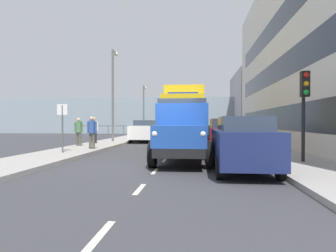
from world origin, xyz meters
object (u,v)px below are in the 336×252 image
(pedestrian_with_bag, at_px, (94,128))
(lamp_post_far, at_px, (144,105))
(car_red_oppositeside_1, at_px, (156,129))
(pedestrian_in_dark_coat, at_px, (79,129))
(car_black_oppositeside_2, at_px, (162,128))
(pedestrian_couple_b, at_px, (92,130))
(car_maroon_kerbside_1, at_px, (226,136))
(lamp_post_promenade, at_px, (113,87))
(car_white_oppositeside_0, at_px, (145,131))
(street_sign, at_px, (62,120))
(truck_vintage_blue, at_px, (182,132))
(traffic_light_near, at_px, (304,96))
(car_navy_kerbside_near, at_px, (243,144))
(lorry_cargo_yellow, at_px, (185,115))

(pedestrian_with_bag, relative_size, lamp_post_far, 0.31)
(car_red_oppositeside_1, height_order, pedestrian_in_dark_coat, pedestrian_in_dark_coat)
(car_black_oppositeside_2, xyz_separation_m, pedestrian_couple_b, (1.47, 19.35, 0.27))
(car_maroon_kerbside_1, relative_size, lamp_post_promenade, 0.58)
(car_white_oppositeside_0, distance_m, street_sign, 10.16)
(truck_vintage_blue, xyz_separation_m, traffic_light_near, (-4.33, 0.46, 1.29))
(car_navy_kerbside_near, height_order, traffic_light_near, traffic_light_near)
(car_black_oppositeside_2, bearing_deg, pedestrian_couple_b, 85.64)
(car_black_oppositeside_2, height_order, pedestrian_couple_b, pedestrian_couple_b)
(truck_vintage_blue, xyz_separation_m, lorry_cargo_yellow, (0.24, -8.64, 0.90))
(pedestrian_couple_b, bearing_deg, truck_vintage_blue, 142.59)
(car_navy_kerbside_near, bearing_deg, pedestrian_with_bag, -50.31)
(car_white_oppositeside_0, height_order, lamp_post_promenade, lamp_post_promenade)
(car_white_oppositeside_0, height_order, car_red_oppositeside_1, same)
(lamp_post_promenade, xyz_separation_m, street_sign, (-0.06, 8.58, -2.54))
(lorry_cargo_yellow, height_order, lamp_post_far, lamp_post_far)
(car_maroon_kerbside_1, distance_m, car_red_oppositeside_1, 15.33)
(car_black_oppositeside_2, distance_m, pedestrian_couple_b, 19.41)
(lorry_cargo_yellow, xyz_separation_m, traffic_light_near, (-4.58, 9.09, 0.40))
(car_red_oppositeside_1, bearing_deg, pedestrian_couple_b, 83.86)
(lorry_cargo_yellow, xyz_separation_m, car_white_oppositeside_0, (3.25, -3.10, -1.18))
(car_white_oppositeside_0, distance_m, pedestrian_couple_b, 8.07)
(lamp_post_far, bearing_deg, pedestrian_in_dark_coat, 87.43)
(pedestrian_with_bag, relative_size, traffic_light_near, 0.55)
(truck_vintage_blue, xyz_separation_m, street_sign, (5.66, -1.84, 0.50))
(car_black_oppositeside_2, distance_m, lamp_post_promenade, 13.34)
(car_maroon_kerbside_1, xyz_separation_m, pedestrian_couple_b, (6.93, -0.61, 0.27))
(pedestrian_in_dark_coat, bearing_deg, street_sign, 102.07)
(pedestrian_couple_b, xyz_separation_m, lamp_post_far, (0.73, -19.45, 2.46))
(lamp_post_far, bearing_deg, lorry_cargo_yellow, 110.49)
(lorry_cargo_yellow, height_order, street_sign, lorry_cargo_yellow)
(lamp_post_promenade, bearing_deg, car_red_oppositeside_1, -107.38)
(lorry_cargo_yellow, xyz_separation_m, street_sign, (5.42, 6.80, -0.39))
(pedestrian_couple_b, distance_m, lamp_post_promenade, 7.33)
(car_red_oppositeside_1, bearing_deg, lorry_cargo_yellow, 110.13)
(lamp_post_far, bearing_deg, car_white_oppositeside_0, 100.85)
(pedestrian_in_dark_coat, height_order, street_sign, street_sign)
(lorry_cargo_yellow, bearing_deg, lamp_post_far, -69.51)
(car_maroon_kerbside_1, distance_m, pedestrian_with_bag, 9.57)
(pedestrian_in_dark_coat, height_order, lamp_post_promenade, lamp_post_promenade)
(car_navy_kerbside_near, bearing_deg, pedestrian_in_dark_coat, -42.46)
(lorry_cargo_yellow, distance_m, pedestrian_couple_b, 6.82)
(pedestrian_with_bag, distance_m, lamp_post_promenade, 3.94)
(lamp_post_far, bearing_deg, street_sign, 90.12)
(car_white_oppositeside_0, bearing_deg, truck_vintage_blue, 106.60)
(car_red_oppositeside_1, height_order, car_black_oppositeside_2, same)
(car_black_oppositeside_2, xyz_separation_m, street_sign, (2.16, 21.31, 0.79))
(lamp_post_far, bearing_deg, pedestrian_with_bag, 87.67)
(car_white_oppositeside_0, distance_m, lamp_post_far, 12.04)
(pedestrian_couple_b, distance_m, traffic_light_near, 10.32)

